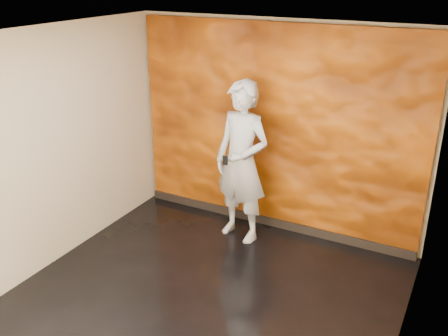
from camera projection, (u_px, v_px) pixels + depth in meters
room at (199, 183)px, 4.89m from camera, size 4.02×4.02×2.81m
feature_wall at (275, 131)px, 6.51m from camera, size 3.90×0.06×2.75m
baseboard at (270, 221)px, 6.97m from camera, size 3.90×0.04×0.12m
man at (242, 162)px, 6.34m from camera, size 0.85×0.64×2.11m
phone at (225, 160)px, 6.06m from camera, size 0.07×0.03×0.12m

